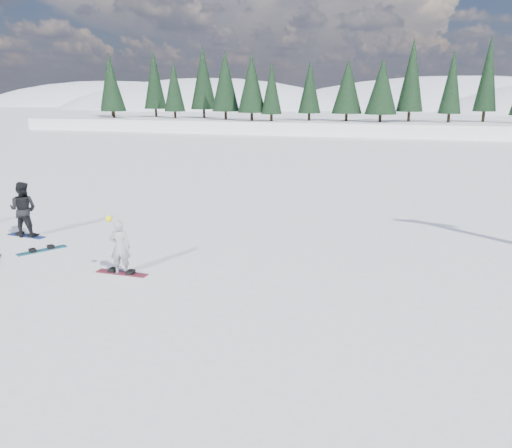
{
  "coord_description": "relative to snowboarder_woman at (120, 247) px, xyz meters",
  "views": [
    {
      "loc": [
        9.45,
        -11.83,
        4.76
      ],
      "look_at": [
        5.05,
        1.62,
        1.1
      ],
      "focal_mm": 35.0,
      "sensor_mm": 36.0,
      "label": 1
    }
  ],
  "objects": [
    {
      "name": "snowboarder_woman",
      "position": [
        0.0,
        0.0,
        0.0
      ],
      "size": [
        0.64,
        0.51,
        1.66
      ],
      "rotation": [
        0.0,
        0.0,
        3.45
      ],
      "color": "#AAABB0",
      "rests_on": "ground"
    },
    {
      "name": "alpine_backdrop",
      "position": [
        -13.63,
        189.86,
        -14.75
      ],
      "size": [
        412.5,
        227.0,
        53.2
      ],
      "color": "white",
      "rests_on": "ground"
    },
    {
      "name": "snowboarder_man",
      "position": [
        -5.26,
        2.23,
        0.19
      ],
      "size": [
        1.08,
        0.93,
        1.92
      ],
      "primitive_type": "imported",
      "rotation": [
        0.0,
        0.0,
        3.38
      ],
      "color": "black",
      "rests_on": "ground"
    },
    {
      "name": "snowboard_man",
      "position": [
        -5.26,
        2.23,
        -0.76
      ],
      "size": [
        1.52,
        0.4,
        0.03
      ],
      "primitive_type": "cube",
      "rotation": [
        0.0,
        0.0,
        -0.08
      ],
      "color": "navy",
      "rests_on": "ground"
    },
    {
      "name": "snowboard_loose_a",
      "position": [
        -3.56,
        1.02,
        -0.76
      ],
      "size": [
        0.99,
        1.44,
        0.03
      ],
      "primitive_type": "cube",
      "rotation": [
        0.0,
        0.0,
        1.05
      ],
      "color": "#1A738F",
      "rests_on": "ground"
    },
    {
      "name": "ground",
      "position": [
        -1.91,
        0.68,
        -0.78
      ],
      "size": [
        420.0,
        420.0,
        0.0
      ],
      "primitive_type": "plane",
      "color": "white",
      "rests_on": "ground"
    },
    {
      "name": "snowboard_woman",
      "position": [
        0.0,
        0.0,
        -0.76
      ],
      "size": [
        1.5,
        0.3,
        0.03
      ],
      "primitive_type": "cube",
      "rotation": [
        0.0,
        0.0,
        0.01
      ],
      "color": "maroon",
      "rests_on": "ground"
    }
  ]
}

